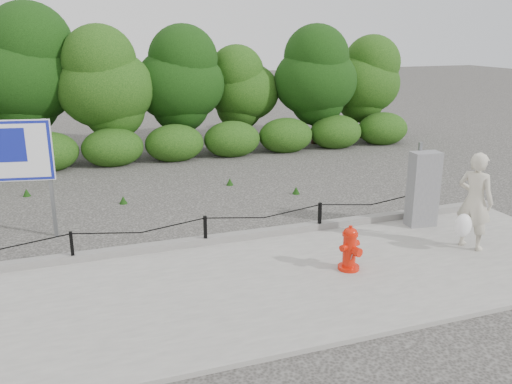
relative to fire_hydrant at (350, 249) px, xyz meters
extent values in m
plane|color=#2D2B28|center=(-2.11, 1.98, -0.47)|extent=(90.00, 90.00, 0.00)
cube|color=gray|center=(-2.11, -0.02, -0.43)|extent=(14.00, 4.00, 0.08)
cube|color=slate|center=(-2.11, 2.03, -0.32)|extent=(14.00, 0.22, 0.14)
cube|color=black|center=(-4.61, 1.98, -0.09)|extent=(0.06, 0.06, 0.60)
cube|color=black|center=(-2.11, 1.98, -0.09)|extent=(0.06, 0.06, 0.60)
cube|color=black|center=(0.39, 1.98, -0.09)|extent=(0.06, 0.06, 0.60)
cube|color=black|center=(2.89, 1.98, -0.09)|extent=(0.06, 0.06, 0.60)
cylinder|color=black|center=(-3.36, 1.98, 0.13)|extent=(2.50, 0.02, 0.02)
cylinder|color=black|center=(-0.86, 1.98, 0.13)|extent=(2.50, 0.02, 0.02)
cylinder|color=black|center=(1.64, 1.98, 0.13)|extent=(2.50, 0.02, 0.02)
cylinder|color=black|center=(-5.61, 11.38, 0.76)|extent=(0.18, 0.18, 2.46)
ellipsoid|color=#1F5012|center=(-5.61, 11.38, 2.48)|extent=(3.64, 3.15, 3.94)
cylinder|color=black|center=(-3.11, 10.58, 0.59)|extent=(0.18, 0.18, 2.12)
ellipsoid|color=#1F5012|center=(-3.11, 10.58, 2.08)|extent=(3.14, 2.72, 3.40)
cylinder|color=black|center=(-0.61, 10.98, 0.59)|extent=(0.18, 0.18, 2.13)
ellipsoid|color=#1F5012|center=(-0.61, 10.98, 2.08)|extent=(3.15, 2.73, 3.41)
cylinder|color=black|center=(1.89, 11.38, 0.42)|extent=(0.18, 0.18, 1.78)
ellipsoid|color=#1F5012|center=(1.89, 11.38, 1.67)|extent=(2.64, 2.28, 2.85)
cylinder|color=black|center=(4.39, 10.58, 0.60)|extent=(0.18, 0.18, 2.14)
ellipsoid|color=#1F5012|center=(4.39, 10.58, 2.09)|extent=(3.16, 2.73, 3.42)
cylinder|color=black|center=(6.69, 10.98, 0.50)|extent=(0.18, 0.18, 1.95)
ellipsoid|color=#1F5012|center=(6.69, 10.98, 1.86)|extent=(2.88, 2.49, 3.11)
cylinder|color=red|center=(0.00, 0.01, -0.36)|extent=(0.49, 0.49, 0.06)
cylinder|color=red|center=(0.00, 0.01, -0.04)|extent=(0.30, 0.30, 0.58)
cylinder|color=red|center=(0.00, 0.01, 0.27)|extent=(0.36, 0.36, 0.05)
ellipsoid|color=red|center=(0.00, 0.01, 0.30)|extent=(0.32, 0.32, 0.18)
cylinder|color=red|center=(0.00, 0.01, 0.40)|extent=(0.08, 0.08, 0.05)
cylinder|color=red|center=(-0.15, -0.05, 0.06)|extent=(0.14, 0.15, 0.12)
cylinder|color=red|center=(0.15, 0.06, 0.06)|extent=(0.14, 0.15, 0.12)
cylinder|color=red|center=(0.06, -0.15, -0.01)|extent=(0.19, 0.18, 0.16)
cylinder|color=slate|center=(-0.04, -0.13, -0.09)|extent=(0.01, 0.06, 0.12)
imported|color=beige|center=(2.73, 0.10, 0.56)|extent=(0.70, 0.82, 1.90)
ellipsoid|color=white|center=(2.38, -0.05, 0.16)|extent=(0.34, 0.27, 0.46)
cube|color=gray|center=(2.59, 1.50, 0.42)|extent=(0.65, 0.42, 1.62)
cube|color=slate|center=(2.59, 1.72, 0.50)|extent=(0.07, 0.07, 1.79)
cube|color=slate|center=(-4.90, 3.73, 0.77)|extent=(0.08, 0.08, 2.48)
cube|color=white|center=(-5.55, 3.80, 1.39)|extent=(1.53, 0.35, 1.24)
cube|color=#141E95|center=(-5.55, 3.77, 1.39)|extent=(1.49, 0.30, 1.20)
cube|color=#141E95|center=(-5.74, 3.80, 1.51)|extent=(0.91, 0.18, 0.68)
camera|label=1|loc=(-4.56, -7.75, 3.71)|focal=38.00mm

